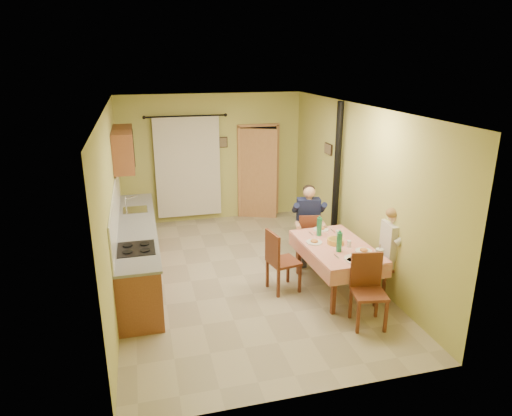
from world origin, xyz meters
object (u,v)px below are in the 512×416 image
object	(u,v)px
chair_near	(368,305)
chair_far	(308,247)
dining_table	(335,267)
man_right	(394,242)
chair_right	(391,277)
stove_flue	(335,199)
man_far	(309,216)
chair_left	(282,273)

from	to	relation	value
chair_near	chair_far	bearing A→B (deg)	-77.67
dining_table	man_right	bearing A→B (deg)	-27.72
chair_far	chair_right	distance (m)	1.66
chair_far	stove_flue	xyz separation A→B (m)	(0.66, 0.36, 0.74)
chair_right	man_right	size ratio (longest dim) A/B	0.69
chair_far	man_right	xyz separation A→B (m)	(0.82, -1.44, 0.59)
man_far	man_right	size ratio (longest dim) A/B	1.00
dining_table	chair_near	size ratio (longest dim) A/B	1.65
man_far	stove_flue	distance (m)	0.76
chair_right	man_far	size ratio (longest dim) A/B	0.69
dining_table	chair_right	xyz separation A→B (m)	(0.77, -0.37, -0.09)
chair_near	dining_table	bearing A→B (deg)	-78.81
dining_table	stove_flue	world-z (taller)	stove_flue
chair_right	man_far	bearing A→B (deg)	36.46
chair_left	man_right	world-z (taller)	man_right
dining_table	chair_left	world-z (taller)	chair_left
dining_table	man_far	xyz separation A→B (m)	(-0.06, 1.08, 0.50)
chair_right	chair_left	bearing A→B (deg)	77.43
chair_near	man_far	distance (m)	2.22
chair_far	chair_right	size ratio (longest dim) A/B	0.98
chair_far	chair_left	world-z (taller)	chair_left
chair_near	chair_right	distance (m)	1.02
chair_right	man_far	distance (m)	1.77
stove_flue	dining_table	bearing A→B (deg)	-112.70
dining_table	chair_left	distance (m)	0.84
chair_left	man_far	distance (m)	1.31
chair_right	chair_left	xyz separation A→B (m)	(-1.59, 0.55, 0.00)
chair_near	man_far	xyz separation A→B (m)	(-0.07, 2.14, 0.59)
man_far	dining_table	bearing A→B (deg)	-75.35
man_right	stove_flue	xyz separation A→B (m)	(-0.16, 1.80, 0.15)
man_right	chair_far	bearing A→B (deg)	36.39
stove_flue	chair_left	bearing A→B (deg)	-138.55
dining_table	chair_right	size ratio (longest dim) A/B	1.73
man_right	man_far	bearing A→B (deg)	36.10
man_right	chair_right	bearing A→B (deg)	-90.00
man_far	man_right	bearing A→B (deg)	-48.89
stove_flue	man_far	bearing A→B (deg)	-151.84
chair_far	chair_left	distance (m)	1.16
dining_table	stove_flue	bearing A→B (deg)	65.26
chair_near	chair_left	size ratio (longest dim) A/B	1.00
man_right	stove_flue	world-z (taller)	stove_flue
chair_left	man_right	bearing A→B (deg)	60.05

